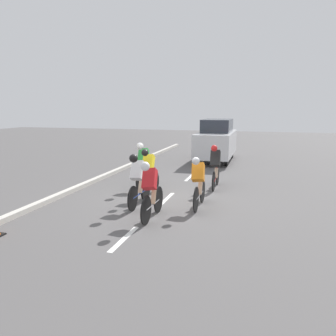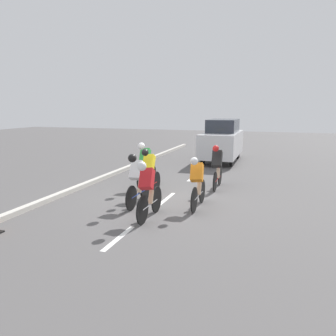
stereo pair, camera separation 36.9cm
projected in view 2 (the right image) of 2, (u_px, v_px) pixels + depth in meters
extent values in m
plane|color=#565454|center=(165.00, 200.00, 9.74)|extent=(60.00, 60.00, 0.00)
cube|color=white|center=(119.00, 238.00, 6.92)|extent=(0.12, 1.40, 0.01)
cube|color=white|center=(167.00, 199.00, 9.90)|extent=(0.12, 1.40, 0.01)
cube|color=white|center=(193.00, 178.00, 12.89)|extent=(0.12, 1.40, 0.01)
cube|color=beige|center=(76.00, 188.00, 10.88)|extent=(0.20, 27.21, 0.14)
cylinder|color=black|center=(220.00, 176.00, 11.59)|extent=(0.03, 0.66, 0.66)
cylinder|color=black|center=(215.00, 182.00, 10.69)|extent=(0.03, 0.66, 0.66)
cylinder|color=red|center=(218.00, 179.00, 11.14)|extent=(0.04, 0.96, 0.04)
cylinder|color=red|center=(219.00, 172.00, 11.26)|extent=(0.04, 0.04, 0.42)
cylinder|color=white|center=(218.00, 176.00, 11.17)|extent=(0.07, 0.07, 0.16)
cylinder|color=beige|center=(218.00, 173.00, 11.18)|extent=(0.12, 0.23, 0.36)
cube|color=black|center=(217.00, 159.00, 10.93)|extent=(0.35, 0.49, 0.59)
sphere|color=red|center=(216.00, 148.00, 10.66)|extent=(0.21, 0.21, 0.21)
cylinder|color=black|center=(157.00, 199.00, 8.57)|extent=(0.03, 0.70, 0.70)
cylinder|color=black|center=(142.00, 210.00, 7.68)|extent=(0.03, 0.70, 0.70)
cylinder|color=#B7B7BC|center=(150.00, 204.00, 8.13)|extent=(0.04, 0.96, 0.04)
cylinder|color=#B7B7BC|center=(152.00, 195.00, 8.24)|extent=(0.04, 0.04, 0.42)
cylinder|color=yellow|center=(151.00, 200.00, 8.15)|extent=(0.07, 0.07, 0.16)
cylinder|color=#DBAD84|center=(151.00, 197.00, 8.16)|extent=(0.12, 0.23, 0.36)
cube|color=red|center=(147.00, 179.00, 7.92)|extent=(0.39, 0.45, 0.56)
sphere|color=white|center=(142.00, 166.00, 7.66)|extent=(0.22, 0.22, 0.22)
cylinder|color=black|center=(156.00, 182.00, 10.65)|extent=(0.03, 0.67, 0.67)
cylinder|color=black|center=(145.00, 189.00, 9.74)|extent=(0.03, 0.67, 0.67)
cylinder|color=red|center=(151.00, 185.00, 10.19)|extent=(0.04, 0.98, 0.04)
cylinder|color=red|center=(153.00, 177.00, 10.31)|extent=(0.04, 0.04, 0.42)
cylinder|color=#1999D8|center=(152.00, 182.00, 10.22)|extent=(0.07, 0.07, 0.16)
cylinder|color=beige|center=(152.00, 179.00, 10.23)|extent=(0.12, 0.23, 0.36)
cube|color=yellow|center=(149.00, 164.00, 9.98)|extent=(0.37, 0.48, 0.60)
sphere|color=black|center=(145.00, 152.00, 9.72)|extent=(0.21, 0.21, 0.21)
cylinder|color=black|center=(152.00, 174.00, 11.82)|extent=(0.03, 0.70, 0.70)
cylinder|color=black|center=(141.00, 180.00, 10.85)|extent=(0.03, 0.70, 0.70)
cylinder|color=black|center=(147.00, 177.00, 11.33)|extent=(0.04, 1.03, 0.04)
cylinder|color=black|center=(149.00, 170.00, 11.47)|extent=(0.04, 0.04, 0.42)
cylinder|color=#1999D8|center=(148.00, 174.00, 11.36)|extent=(0.07, 0.07, 0.16)
cylinder|color=#DBAD84|center=(148.00, 172.00, 11.37)|extent=(0.12, 0.23, 0.36)
cube|color=green|center=(145.00, 157.00, 11.12)|extent=(0.38, 0.50, 0.62)
sphere|color=white|center=(141.00, 146.00, 10.85)|extent=(0.24, 0.24, 0.24)
cylinder|color=black|center=(202.00, 191.00, 9.44)|extent=(0.03, 0.68, 0.68)
cylinder|color=black|center=(194.00, 200.00, 8.54)|extent=(0.03, 0.68, 0.68)
cylinder|color=#B7B7BC|center=(198.00, 195.00, 8.99)|extent=(0.04, 0.97, 0.04)
cylinder|color=#B7B7BC|center=(200.00, 187.00, 9.11)|extent=(0.04, 0.04, 0.42)
cylinder|color=white|center=(199.00, 191.00, 9.02)|extent=(0.07, 0.07, 0.16)
cylinder|color=beige|center=(199.00, 188.00, 9.02)|extent=(0.12, 0.23, 0.36)
cube|color=orange|center=(197.00, 172.00, 8.78)|extent=(0.37, 0.45, 0.55)
sphere|color=white|center=(194.00, 161.00, 8.52)|extent=(0.21, 0.21, 0.21)
cylinder|color=black|center=(146.00, 189.00, 9.68)|extent=(0.03, 0.68, 0.68)
cylinder|color=black|center=(131.00, 198.00, 8.72)|extent=(0.03, 0.68, 0.68)
cylinder|color=navy|center=(139.00, 193.00, 9.20)|extent=(0.04, 1.02, 0.04)
cylinder|color=navy|center=(141.00, 185.00, 9.33)|extent=(0.04, 0.04, 0.42)
cylinder|color=green|center=(140.00, 190.00, 9.23)|extent=(0.07, 0.07, 0.16)
cylinder|color=beige|center=(140.00, 187.00, 9.24)|extent=(0.12, 0.23, 0.36)
cube|color=white|center=(136.00, 170.00, 8.99)|extent=(0.36, 0.47, 0.57)
sphere|color=black|center=(132.00, 158.00, 8.72)|extent=(0.23, 0.23, 0.23)
cylinder|color=black|center=(231.00, 159.00, 15.36)|extent=(0.14, 0.64, 0.64)
cylinder|color=black|center=(203.00, 158.00, 15.78)|extent=(0.14, 0.64, 0.64)
cylinder|color=black|center=(238.00, 152.00, 17.85)|extent=(0.14, 0.64, 0.64)
cylinder|color=black|center=(213.00, 151.00, 18.27)|extent=(0.14, 0.64, 0.64)
cube|color=silver|center=(222.00, 144.00, 16.71)|extent=(1.70, 4.31, 1.17)
cube|color=#2D333D|center=(223.00, 126.00, 16.74)|extent=(1.39, 2.37, 0.64)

